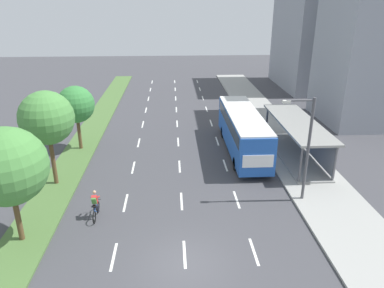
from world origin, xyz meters
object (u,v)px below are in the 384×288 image
Objects in this scene: median_tree_second at (47,118)px; streetlight at (306,143)px; median_tree_nearest at (7,167)px; bus at (243,128)px; cyclist at (95,206)px; median_tree_third at (76,105)px; bus_shelter at (300,135)px.

streetlight is (15.91, -3.01, -0.87)m from median_tree_second.
median_tree_nearest is at bearing -168.41° from streetlight.
median_tree_second is (-13.74, -5.04, 2.69)m from bus.
bus is 8.54m from streetlight.
cyclist is 0.34× the size of median_tree_third.
median_tree_nearest is at bearing -150.04° from cyclist.
bus_shelter is 4.50m from bus.
cyclist is (-10.24, -9.31, -1.28)m from bus.
median_tree_third is (0.23, 12.54, -0.39)m from median_tree_nearest.
median_tree_nearest is 6.29m from median_tree_second.
median_tree_second reaches higher than cyclist.
bus is 6.20× the size of cyclist.
streetlight is (15.89, 3.26, -0.41)m from median_tree_nearest.
median_tree_second is 16.22m from streetlight.
median_tree_nearest is (-13.72, -11.31, 2.23)m from bus.
bus_shelter is 1.64× the size of median_tree_nearest.
cyclist is 0.30× the size of median_tree_nearest.
bus_shelter is at bearing -8.38° from median_tree_third.
bus is 17.92m from median_tree_nearest.
streetlight reaches higher than bus_shelter.
median_tree_nearest is 12.55m from median_tree_third.
bus_shelter is 5.51× the size of cyclist.
streetlight is at bearing -74.93° from bus.
median_tree_third is at bearing 87.72° from median_tree_second.
streetlight is (-2.11, -6.66, 2.02)m from bus_shelter.
bus_shelter is at bearing 72.43° from streetlight.
streetlight is (15.66, -9.28, -0.03)m from median_tree_third.
cyclist is 5.33m from median_tree_nearest.
cyclist is at bearing -137.74° from bus.
median_tree_second is 1.21× the size of median_tree_third.
cyclist is at bearing 29.96° from median_tree_nearest.
median_tree_nearest is (-18.00, -9.92, 2.43)m from bus_shelter.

